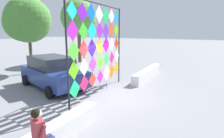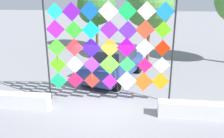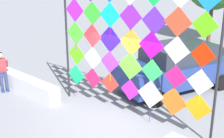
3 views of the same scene
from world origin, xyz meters
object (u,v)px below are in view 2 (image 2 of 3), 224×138
object	(u,v)px
parked_car	(113,63)
tree_palm_like	(95,7)
kite_display_rack	(109,45)
tree_far_right	(148,5)

from	to	relation	value
parked_car	tree_palm_like	distance (m)	8.79
kite_display_rack	parked_car	bearing A→B (deg)	93.29
tree_far_right	tree_palm_like	world-z (taller)	tree_far_right
kite_display_rack	tree_far_right	distance (m)	7.13
kite_display_rack	tree_far_right	size ratio (longest dim) A/B	0.97
kite_display_rack	parked_car	distance (m)	3.38
tree_far_right	tree_palm_like	bearing A→B (deg)	136.00
parked_car	tree_palm_like	bearing A→B (deg)	107.28
tree_far_right	kite_display_rack	bearing A→B (deg)	-103.58
tree_far_right	parked_car	bearing A→B (deg)	-115.17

